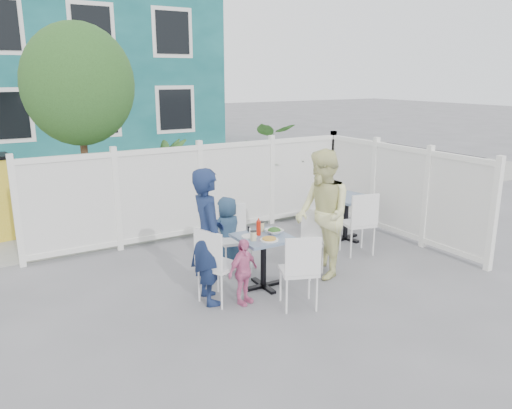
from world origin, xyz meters
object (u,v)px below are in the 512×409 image
chair_left (215,260)px  man (208,236)px  woman (322,214)px  boy (227,232)px  spare_table (346,206)px  main_table (263,248)px  chair_right (309,238)px  chair_back (234,232)px  chair_near (300,267)px  toddler (243,272)px

chair_left → man: man is taller
man → woman: bearing=-83.3°
woman → boy: size_ratio=1.69×
spare_table → chair_left: chair_left is taller
main_table → chair_right: size_ratio=0.80×
chair_back → chair_near: (0.06, -1.57, -0.00)m
main_table → boy: boy is taller
woman → boy: woman is taller
chair_back → man: size_ratio=0.56×
woman → chair_near: bearing=-34.7°
spare_table → woman: (-1.34, -1.04, 0.30)m
main_table → spare_table: bearing=23.7°
spare_table → toddler: (-2.73, -1.28, -0.17)m
chair_back → boy: boy is taller
main_table → chair_right: chair_right is taller
chair_back → boy: bearing=-54.2°
main_table → chair_near: (0.04, -0.77, -0.00)m
chair_near → man: size_ratio=0.56×
chair_right → toddler: 1.36m
spare_table → chair_right: bearing=-148.2°
spare_table → woman: bearing=-142.2°
spare_table → chair_near: size_ratio=0.88×
chair_left → woman: (1.68, 0.05, 0.33)m
chair_near → man: bearing=158.4°
chair_right → chair_near: (-0.79, -0.88, 0.03)m
boy → chair_right: bearing=131.4°
chair_near → man: 1.18m
chair_left → man: (-0.04, 0.10, 0.29)m
chair_left → main_table: bearing=75.1°
boy → chair_back: bearing=105.8°
main_table → woman: size_ratio=0.40×
main_table → boy: bearing=94.0°
main_table → spare_table: 2.47m
chair_left → woman: bearing=69.6°
man → chair_back: bearing=-36.0°
chair_left → chair_near: bearing=27.6°
spare_table → chair_right: (-1.44, -0.89, -0.07)m
boy → spare_table: bearing=175.4°
chair_near → toddler: size_ratio=1.13×
chair_right → toddler: bearing=85.1°
man → chair_right: bearing=-77.9°
main_table → chair_near: bearing=-86.8°
man → toddler: man is taller
spare_table → man: man is taller
woman → chair_left: bearing=-72.7°
man → boy: man is taller
chair_near → woman: bearing=61.0°
spare_table → chair_near: bearing=-141.5°
chair_right → boy: bearing=26.4°
chair_near → woman: 1.19m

